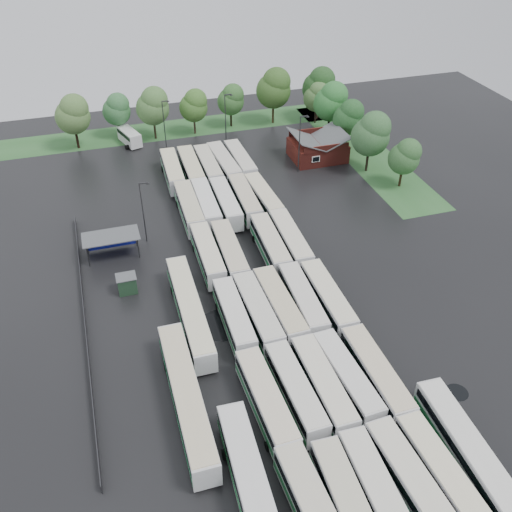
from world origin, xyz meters
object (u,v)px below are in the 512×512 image
object	(u,v)px
brick_building	(318,149)
artic_bus_east	(479,469)
minibus	(130,137)
artic_bus_west_a	(255,500)

from	to	relation	value
brick_building	artic_bus_east	world-z (taller)	brick_building
artic_bus_east	minibus	bearing A→B (deg)	106.28
brick_building	artic_bus_west_a	bearing A→B (deg)	-116.59
brick_building	artic_bus_west_a	size ratio (longest dim) A/B	0.50
brick_building	minibus	world-z (taller)	brick_building
artic_bus_east	minibus	distance (m)	89.15
artic_bus_west_a	artic_bus_east	bearing A→B (deg)	-6.20
brick_building	minibus	bearing A→B (deg)	152.99
brick_building	minibus	distance (m)	38.13
artic_bus_east	minibus	xyz separation A→B (m)	(-22.17, 86.35, -0.43)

